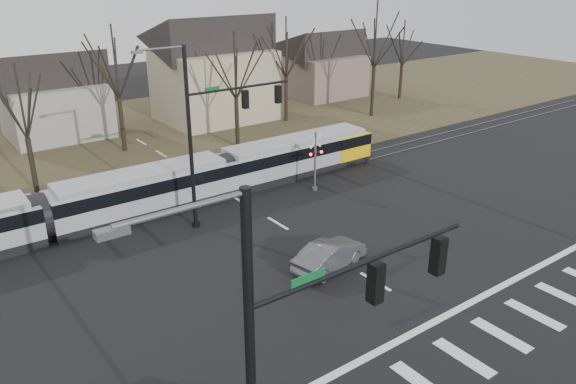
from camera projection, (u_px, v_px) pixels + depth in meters
ground at (407, 300)px, 25.10m from camera, size 140.00×140.00×0.00m
grass_verge at (132, 137)px, 48.98m from camera, size 140.00×28.00×0.01m
crosswalk at (483, 346)px, 22.11m from camera, size 27.00×2.60×0.01m
stop_line at (439, 319)px, 23.76m from camera, size 28.00×0.35×0.01m
lane_dashes at (225, 192)px, 37.04m from camera, size 0.18×30.00×0.01m
rail_pair at (227, 193)px, 36.88m from camera, size 90.00×1.52×0.06m
tram at (141, 191)px, 33.35m from camera, size 35.37×2.63×2.68m
sedan at (330, 255)px, 27.54m from camera, size 3.19×4.88×1.41m
signal_pole_near_left at (310, 355)px, 12.77m from camera, size 9.28×0.44×10.20m
signal_pole_far at (215, 126)px, 30.96m from camera, size 9.28×0.44×10.20m
rail_crossing_signal at (315, 163)px, 36.68m from camera, size 1.08×0.36×4.00m
tree_row at (180, 88)px, 43.72m from camera, size 59.20×7.20×10.00m
house_b at (53, 91)px, 47.73m from camera, size 8.64×7.56×7.65m
house_c at (214, 64)px, 52.70m from camera, size 10.80×8.64×10.10m
house_d at (323, 60)px, 62.90m from camera, size 8.64×7.56×7.65m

